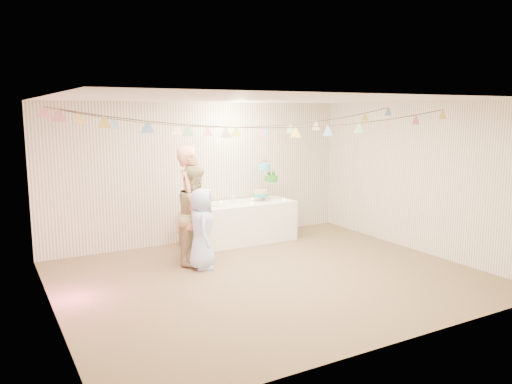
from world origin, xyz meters
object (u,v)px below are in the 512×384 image
cake_stand (266,181)px  person_child (202,229)px  table (242,222)px  person_adult_a (192,204)px  person_adult_b (196,215)px

cake_stand → person_child: cake_stand is taller
cake_stand → person_child: bearing=-147.1°
table → person_adult_a: person_adult_a is taller
cake_stand → person_child: size_ratio=0.57×
table → person_adult_a: 1.57m
table → cake_stand: size_ratio=2.74×
person_adult_b → table: bearing=-22.4°
person_adult_a → person_child: (-0.01, -0.44, -0.31)m
table → cake_stand: cake_stand is taller
person_adult_b → cake_stand: bearing=-29.7°
table → cake_stand: 0.92m
person_adult_a → person_child: bearing=-150.6°
person_child → cake_stand: bearing=-37.9°
person_adult_b → person_child: bearing=-151.2°
cake_stand → person_adult_b: 2.03m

